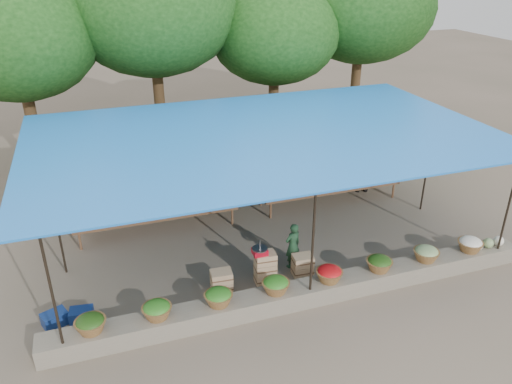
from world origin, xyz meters
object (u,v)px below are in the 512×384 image
object	(u,v)px
vendor_seated	(293,246)
blue_crate_back	(82,315)
blue_crate_front	(55,319)
weighing_scale	(260,251)
crate_counter	(264,271)

from	to	relation	value
vendor_seated	blue_crate_back	bearing A→B (deg)	-10.20
blue_crate_front	vendor_seated	bearing A→B (deg)	-18.09
weighing_scale	vendor_seated	distance (m)	1.06
crate_counter	weighing_scale	distance (m)	0.55
blue_crate_front	weighing_scale	bearing A→B (deg)	-22.45
weighing_scale	crate_counter	bearing A→B (deg)	0.00
crate_counter	weighing_scale	bearing A→B (deg)	-180.00
crate_counter	blue_crate_front	distance (m)	4.37
crate_counter	vendor_seated	xyz separation A→B (m)	(0.84, 0.39, 0.25)
crate_counter	weighing_scale	world-z (taller)	weighing_scale
weighing_scale	blue_crate_back	bearing A→B (deg)	-179.74
weighing_scale	blue_crate_back	xyz separation A→B (m)	(-3.76, -0.02, -0.72)
crate_counter	vendor_seated	world-z (taller)	vendor_seated
weighing_scale	vendor_seated	size ratio (longest dim) A/B	0.31
vendor_seated	blue_crate_back	distance (m)	4.74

